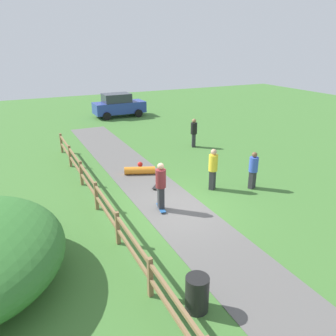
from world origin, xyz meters
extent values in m
plane|color=#427533|center=(0.00, 0.00, 0.00)|extent=(60.00, 60.00, 0.00)
cube|color=#605E5B|center=(0.00, 0.00, 0.01)|extent=(2.40, 28.00, 0.02)
cube|color=olive|center=(-2.60, -3.86, 0.55)|extent=(0.12, 0.12, 1.10)
cube|color=olive|center=(-2.60, -1.29, 0.55)|extent=(0.12, 0.12, 1.10)
cube|color=olive|center=(-2.60, 1.29, 0.55)|extent=(0.12, 0.12, 1.10)
cube|color=olive|center=(-2.60, 3.86, 0.55)|extent=(0.12, 0.12, 1.10)
cube|color=olive|center=(-2.60, 6.43, 0.55)|extent=(0.12, 0.12, 1.10)
cube|color=olive|center=(-2.60, 9.00, 0.55)|extent=(0.12, 0.12, 1.10)
cube|color=olive|center=(-2.60, 0.00, 0.50)|extent=(0.08, 18.00, 0.09)
cube|color=olive|center=(-2.60, 0.00, 0.95)|extent=(0.08, 18.00, 0.09)
cylinder|color=black|center=(-1.80, -4.75, 0.45)|extent=(0.56, 0.56, 0.90)
cube|color=#265999|center=(-0.46, 0.18, 0.09)|extent=(0.36, 0.82, 0.02)
cylinder|color=silver|center=(-0.48, 0.47, 0.05)|extent=(0.04, 0.06, 0.06)
cylinder|color=silver|center=(-0.33, 0.44, 0.05)|extent=(0.04, 0.06, 0.06)
cylinder|color=silver|center=(-0.59, -0.08, 0.05)|extent=(0.04, 0.06, 0.06)
cylinder|color=silver|center=(-0.44, -0.11, 0.05)|extent=(0.04, 0.06, 0.06)
cube|color=#2D2D33|center=(-0.46, 0.18, 0.52)|extent=(0.26, 0.35, 0.83)
cylinder|color=maroon|center=(-0.46, 0.18, 1.28)|extent=(0.45, 0.45, 0.69)
sphere|color=tan|center=(-0.46, 0.18, 1.74)|extent=(0.25, 0.25, 0.25)
cylinder|color=orange|center=(0.14, 3.89, 0.20)|extent=(1.48, 0.88, 0.36)
sphere|color=red|center=(0.46, 4.67, 0.20)|extent=(0.26, 0.26, 0.26)
cube|color=black|center=(0.26, 2.14, 0.09)|extent=(0.69, 0.72, 0.02)
cylinder|color=silver|center=(0.40, 2.40, 0.05)|extent=(0.06, 0.06, 0.06)
cylinder|color=silver|center=(0.51, 2.30, 0.05)|extent=(0.06, 0.06, 0.06)
cylinder|color=silver|center=(0.01, 1.99, 0.05)|extent=(0.06, 0.06, 0.06)
cylinder|color=silver|center=(0.12, 1.89, 0.05)|extent=(0.06, 0.06, 0.06)
cube|color=#2D2D33|center=(4.67, 6.69, 0.40)|extent=(0.31, 0.37, 0.80)
cylinder|color=black|center=(4.67, 6.69, 1.13)|extent=(0.50, 0.50, 0.67)
sphere|color=#9E704C|center=(4.67, 6.69, 1.58)|extent=(0.24, 0.24, 0.24)
cube|color=#2D2D33|center=(3.91, 0.32, 0.38)|extent=(0.37, 0.31, 0.76)
cylinder|color=blue|center=(3.91, 0.32, 1.08)|extent=(0.50, 0.50, 0.63)
sphere|color=brown|center=(3.91, 0.32, 1.51)|extent=(0.23, 0.23, 0.23)
cube|color=#2D2D33|center=(2.32, 0.98, 0.42)|extent=(0.38, 0.35, 0.84)
cylinder|color=yellow|center=(2.32, 0.98, 1.19)|extent=(0.53, 0.53, 0.70)
sphere|color=tan|center=(2.32, 0.98, 1.66)|extent=(0.25, 0.25, 0.25)
cube|color=#283D99|center=(3.41, 16.91, 0.77)|extent=(4.22, 1.74, 0.90)
cube|color=#2D333D|center=(3.21, 16.91, 1.57)|extent=(2.22, 1.58, 0.70)
cylinder|color=black|center=(4.75, 17.80, 0.32)|extent=(0.64, 0.25, 0.64)
cylinder|color=black|center=(4.77, 16.04, 0.32)|extent=(0.64, 0.25, 0.64)
cylinder|color=black|center=(2.05, 17.77, 0.32)|extent=(0.64, 0.25, 0.64)
cylinder|color=black|center=(2.07, 16.01, 0.32)|extent=(0.64, 0.25, 0.64)
camera|label=1|loc=(-5.16, -10.15, 5.95)|focal=36.19mm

